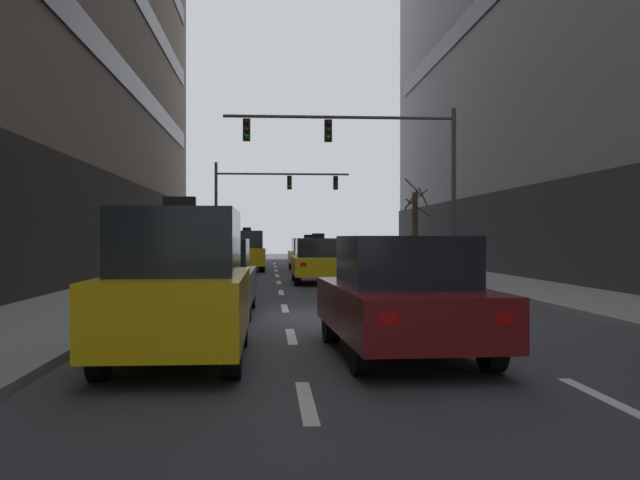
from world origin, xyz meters
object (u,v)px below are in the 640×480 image
taxi_driving_2 (318,261)px  traffic_signal_1 (263,193)px  car_driving_5 (211,277)px  car_driving_6 (402,297)px  traffic_signal_0 (375,155)px  taxi_driving_4 (247,251)px  street_tree_0 (415,226)px  taxi_driving_3 (308,254)px  taxi_driving_1 (180,286)px  car_driving_0 (247,253)px

taxi_driving_2 → traffic_signal_1: (-2.17, 17.40, 3.58)m
car_driving_5 → traffic_signal_1: traffic_signal_1 is taller
car_driving_6 → traffic_signal_0: traffic_signal_0 is taller
taxi_driving_4 → street_tree_0: (9.22, 2.64, 1.31)m
taxi_driving_2 → taxi_driving_3: size_ratio=0.99×
traffic_signal_0 → street_tree_0: 13.07m
car_driving_5 → taxi_driving_3: bearing=81.3°
traffic_signal_0 → taxi_driving_3: bearing=100.8°
taxi_driving_2 → taxi_driving_4: size_ratio=1.05×
taxi_driving_3 → traffic_signal_0: 11.36m
taxi_driving_1 → car_driving_5: size_ratio=0.96×
taxi_driving_1 → traffic_signal_1: 34.53m
car_driving_0 → taxi_driving_2: (3.14, -15.89, 0.03)m
car_driving_0 → traffic_signal_1: bearing=57.2°
taxi_driving_3 → car_driving_0: bearing=123.9°
taxi_driving_2 → car_driving_5: bearing=-106.0°
taxi_driving_3 → car_driving_5: 22.05m
taxi_driving_2 → street_tree_0: bearing=63.6°
taxi_driving_3 → car_driving_5: taxi_driving_3 is taller
taxi_driving_1 → car_driving_6: taxi_driving_1 is taller
car_driving_6 → street_tree_0: size_ratio=0.98×
taxi_driving_4 → street_tree_0: street_tree_0 is taller
taxi_driving_2 → taxi_driving_4: (-2.95, 9.96, 0.19)m
car_driving_0 → traffic_signal_1: (0.97, 1.51, 3.61)m
traffic_signal_0 → car_driving_6: bearing=-97.1°
traffic_signal_1 → street_tree_0: size_ratio=1.71×
car_driving_5 → traffic_signal_1: (0.95, 28.33, 3.58)m
taxi_driving_4 → taxi_driving_2: bearing=-73.5°
taxi_driving_3 → taxi_driving_4: (-3.18, -0.91, 0.19)m
street_tree_0 → traffic_signal_1: bearing=150.4°
taxi_driving_4 → car_driving_5: (-0.17, -20.89, -0.19)m
taxi_driving_2 → taxi_driving_4: 10.39m
taxi_driving_3 → street_tree_0: street_tree_0 is taller
taxi_driving_1 → taxi_driving_4: bearing=89.7°
car_driving_0 → street_tree_0: street_tree_0 is taller
car_driving_0 → taxi_driving_3: 6.05m
traffic_signal_1 → street_tree_0: bearing=-29.6°
taxi_driving_1 → car_driving_6: bearing=3.8°
taxi_driving_4 → car_driving_5: 20.89m
car_driving_0 → taxi_driving_4: 5.94m
taxi_driving_3 → car_driving_6: taxi_driving_3 is taller
car_driving_0 → car_driving_6: car_driving_6 is taller
traffic_signal_1 → traffic_signal_0: bearing=-75.5°
taxi_driving_4 → traffic_signal_1: traffic_signal_1 is taller
taxi_driving_2 → taxi_driving_1: bearing=-100.3°
taxi_driving_3 → car_driving_6: 27.62m
car_driving_0 → taxi_driving_1: bearing=-89.9°
taxi_driving_4 → traffic_signal_0: traffic_signal_0 is taller
taxi_driving_3 → taxi_driving_1: bearing=-96.8°
traffic_signal_1 → car_driving_0: bearing=-122.8°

